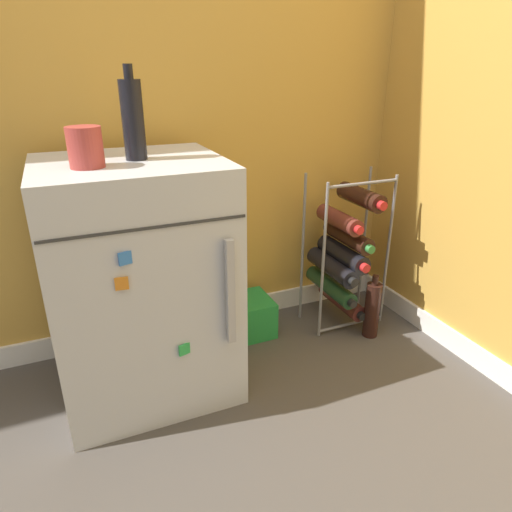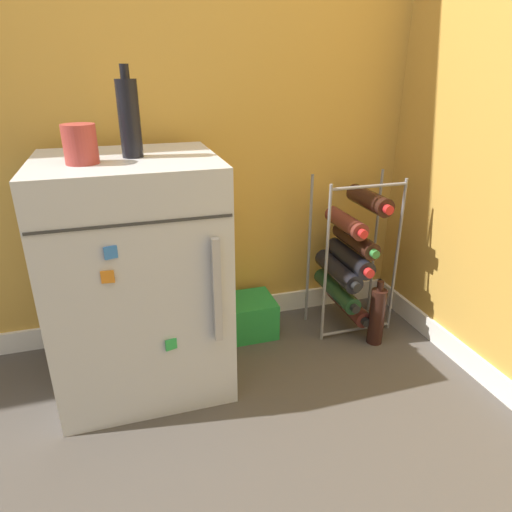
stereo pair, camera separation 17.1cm
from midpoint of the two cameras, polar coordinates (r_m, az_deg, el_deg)
ground_plane at (r=1.50m, az=-6.75°, el=-22.65°), size 14.00×14.00×0.00m
wall_back at (r=1.79m, az=-16.64°, el=27.55°), size 7.00×0.07×2.50m
mini_fridge at (r=1.58m, az=-17.19°, el=-3.19°), size 0.56×0.52×0.80m
wine_rack at (r=1.96m, az=8.28°, el=0.20°), size 0.33×0.33×0.66m
soda_box at (r=1.95m, az=-3.86°, el=-7.62°), size 0.22×0.20×0.16m
fridge_top_cup at (r=1.38m, az=-24.02°, el=12.28°), size 0.09×0.09×0.11m
fridge_top_bottle at (r=1.44m, az=-18.60°, el=15.89°), size 0.06×0.06×0.26m
loose_bottle_floor at (r=1.95m, az=11.90°, el=-6.61°), size 0.06×0.06×0.28m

